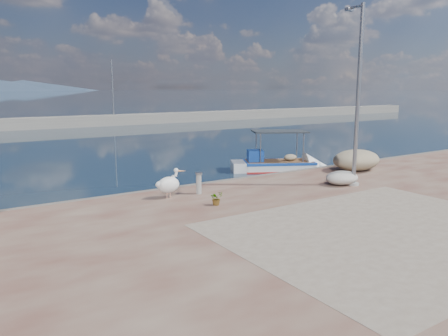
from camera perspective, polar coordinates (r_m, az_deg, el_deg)
ground at (r=14.29m, az=8.37°, el=-7.48°), size 1400.00×1400.00×0.00m
quay_patch at (r=12.93m, az=20.71°, el=-7.66°), size 9.00×7.00×0.01m
breakwater at (r=51.12m, az=-22.73°, el=5.45°), size 120.00×2.20×7.50m
boat_right at (r=23.57m, az=7.04°, el=0.18°), size 5.36×3.85×2.48m
pelican at (r=15.60m, az=-7.19°, el=-2.11°), size 1.11×0.60×1.06m
lamp_post at (r=17.96m, az=17.01°, el=8.18°), size 0.44×0.96×7.00m
bollard_near at (r=16.11m, az=-3.32°, el=-1.88°), size 0.26×0.26×0.80m
potted_plant at (r=14.61m, az=-1.00°, el=-3.95°), size 0.47×0.42×0.47m
net_pile_d at (r=18.30m, az=15.14°, el=-1.24°), size 1.46×1.10×0.55m
net_pile_c at (r=21.57m, az=16.89°, el=1.00°), size 2.51×1.80×0.99m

